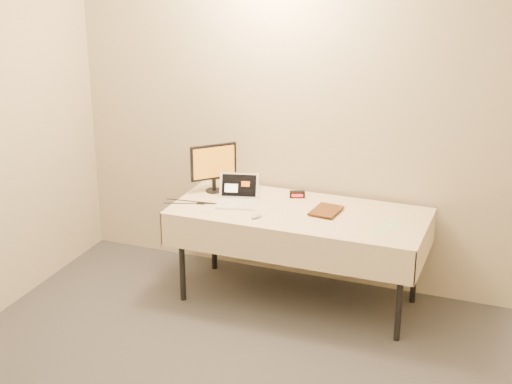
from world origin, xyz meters
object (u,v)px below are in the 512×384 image
(table, at_px, (299,218))
(monitor, at_px, (214,164))
(laptop, at_px, (238,196))
(book, at_px, (314,194))

(table, bearing_deg, monitor, 168.74)
(table, distance_m, monitor, 0.81)
(laptop, bearing_deg, book, -9.73)
(laptop, height_order, book, book)
(monitor, bearing_deg, table, -55.39)
(table, xyz_separation_m, book, (0.10, 0.04, 0.19))
(table, relative_size, book, 7.26)
(monitor, bearing_deg, laptop, -74.40)
(monitor, bearing_deg, book, -51.22)
(laptop, relative_size, monitor, 0.94)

